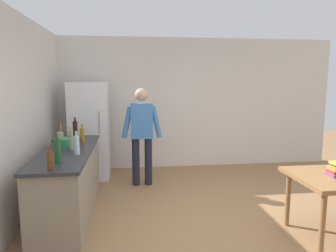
{
  "coord_description": "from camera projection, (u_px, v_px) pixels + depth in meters",
  "views": [
    {
      "loc": [
        -1.16,
        -3.42,
        1.82
      ],
      "look_at": [
        -0.56,
        1.35,
        1.12
      ],
      "focal_mm": 32.92,
      "sensor_mm": 36.0,
      "label": 1
    }
  ],
  "objects": [
    {
      "name": "bottle_beer_brown",
      "position": [
        50.0,
        160.0,
        3.19
      ],
      "size": [
        0.06,
        0.06,
        0.26
      ],
      "color": "#5B3314",
      "rests_on": "kitchen_counter"
    },
    {
      "name": "person",
      "position": [
        142.0,
        130.0,
        5.32
      ],
      "size": [
        0.7,
        0.22,
        1.7
      ],
      "color": "#1E1E2D",
      "rests_on": "ground_plane"
    },
    {
      "name": "cooking_pot",
      "position": [
        66.0,
        142.0,
        4.36
      ],
      "size": [
        0.4,
        0.28,
        0.12
      ],
      "color": "#2D845B",
      "rests_on": "kitchen_counter"
    },
    {
      "name": "refrigerator",
      "position": [
        90.0,
        131.0,
        5.76
      ],
      "size": [
        0.7,
        0.67,
        1.8
      ],
      "color": "white",
      "rests_on": "ground_plane"
    },
    {
      "name": "utensil_jar",
      "position": [
        60.0,
        136.0,
        4.74
      ],
      "size": [
        0.11,
        0.11,
        0.32
      ],
      "color": "tan",
      "rests_on": "kitchen_counter"
    },
    {
      "name": "bottle_vinegar_tall",
      "position": [
        71.0,
        140.0,
        4.11
      ],
      "size": [
        0.06,
        0.06,
        0.32
      ],
      "color": "gray",
      "rests_on": "kitchen_counter"
    },
    {
      "name": "bottle_wine_green",
      "position": [
        58.0,
        150.0,
        3.47
      ],
      "size": [
        0.08,
        0.08,
        0.34
      ],
      "color": "#1E5123",
      "rests_on": "kitchen_counter"
    },
    {
      "name": "kitchen_counter",
      "position": [
        69.0,
        181.0,
        4.24
      ],
      "size": [
        0.64,
        2.2,
        0.9
      ],
      "color": "gray",
      "rests_on": "ground_plane"
    },
    {
      "name": "bottle_wine_dark",
      "position": [
        75.0,
        129.0,
        4.97
      ],
      "size": [
        0.08,
        0.08,
        0.34
      ],
      "color": "black",
      "rests_on": "kitchen_counter"
    },
    {
      "name": "bottle_water_clear",
      "position": [
        77.0,
        145.0,
        3.87
      ],
      "size": [
        0.07,
        0.07,
        0.3
      ],
      "color": "silver",
      "rests_on": "kitchen_counter"
    },
    {
      "name": "ground_plane",
      "position": [
        227.0,
        231.0,
        3.77
      ],
      "size": [
        14.0,
        14.0,
        0.0
      ],
      "primitive_type": "plane",
      "color": "#936D47"
    },
    {
      "name": "bottle_oil_amber",
      "position": [
        82.0,
        135.0,
        4.6
      ],
      "size": [
        0.06,
        0.06,
        0.28
      ],
      "color": "#996619",
      "rests_on": "kitchen_counter"
    },
    {
      "name": "wall_left",
      "position": [
        0.0,
        123.0,
        3.45
      ],
      "size": [
        0.12,
        5.6,
        2.7
      ],
      "primitive_type": "cube",
      "color": "silver",
      "rests_on": "ground_plane"
    },
    {
      "name": "wall_back",
      "position": [
        184.0,
        103.0,
        6.52
      ],
      "size": [
        6.4,
        0.12,
        2.7
      ],
      "primitive_type": "cube",
      "color": "silver",
      "rests_on": "ground_plane"
    }
  ]
}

